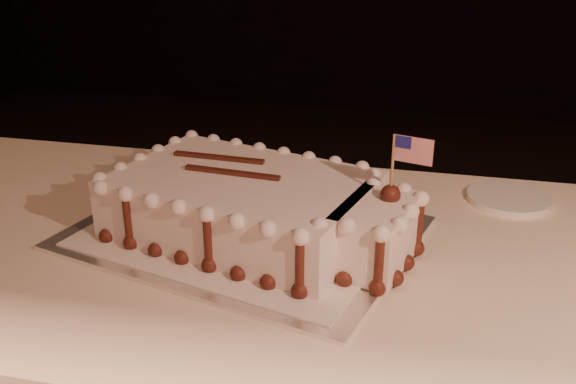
# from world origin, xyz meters

# --- Properties ---
(cake_board) EXTENTS (0.66, 0.56, 0.01)m
(cake_board) POSITION_xyz_m (-0.21, 0.63, 0.75)
(cake_board) COLOR silver
(cake_board) RESTS_ON banquet_table
(doily) EXTENTS (0.59, 0.50, 0.00)m
(doily) POSITION_xyz_m (-0.21, 0.63, 0.76)
(doily) COLOR white
(doily) RESTS_ON cake_board
(sheet_cake) EXTENTS (0.56, 0.40, 0.21)m
(sheet_cake) POSITION_xyz_m (-0.18, 0.62, 0.81)
(sheet_cake) COLOR white
(sheet_cake) RESTS_ON doily
(side_plate) EXTENTS (0.16, 0.16, 0.01)m
(side_plate) POSITION_xyz_m (0.26, 0.88, 0.76)
(side_plate) COLOR white
(side_plate) RESTS_ON banquet_table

